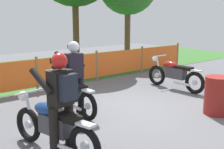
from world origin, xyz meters
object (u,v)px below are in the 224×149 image
(rider_lead, at_px, (74,75))
(rider_third, at_px, (61,100))
(oil_drum, at_px, (217,96))
(motorcycle_lead, at_px, (70,93))
(motorcycle_trailing, at_px, (174,74))
(motorcycle_third, at_px, (53,126))

(rider_lead, xyz_separation_m, rider_third, (-1.26, -1.61, 0.03))
(rider_third, bearing_deg, oil_drum, -108.68)
(motorcycle_lead, distance_m, rider_lead, 0.49)
(rider_lead, relative_size, rider_third, 1.00)
(motorcycle_trailing, xyz_separation_m, rider_third, (-4.90, -1.64, 0.47))
(motorcycle_third, distance_m, rider_third, 0.53)
(rider_lead, bearing_deg, motorcycle_trailing, -89.54)
(oil_drum, bearing_deg, rider_third, 173.00)
(motorcycle_lead, distance_m, oil_drum, 3.40)
(rider_third, bearing_deg, motorcycle_third, 0.51)
(rider_third, bearing_deg, rider_lead, -49.79)
(motorcycle_lead, bearing_deg, rider_lead, -179.43)
(motorcycle_trailing, relative_size, motorcycle_third, 1.04)
(rider_third, bearing_deg, motorcycle_trailing, -83.23)
(rider_lead, bearing_deg, motorcycle_third, 136.85)
(motorcycle_lead, xyz_separation_m, rider_third, (-1.26, -1.81, 0.48))
(rider_lead, height_order, oil_drum, rider_lead)
(motorcycle_lead, height_order, motorcycle_trailing, motorcycle_trailing)
(motorcycle_trailing, height_order, rider_third, rider_third)
(motorcycle_lead, distance_m, rider_third, 2.26)
(motorcycle_trailing, xyz_separation_m, motorcycle_third, (-4.95, -1.42, -0.01))
(motorcycle_trailing, distance_m, rider_lead, 3.67)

